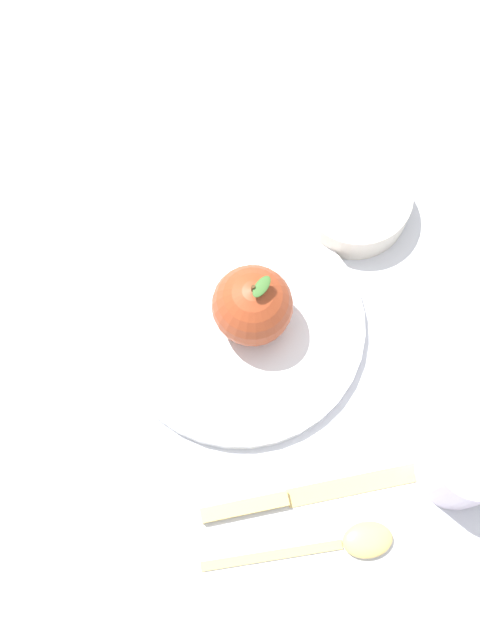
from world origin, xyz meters
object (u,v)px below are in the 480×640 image
object	(u,v)px
spoon	(345,544)
side_bowl	(355,200)
cup	(465,464)
knife	(296,497)
dinner_plate	(240,324)
apple	(252,305)

from	to	relation	value
spoon	side_bowl	bearing A→B (deg)	81.27
cup	knife	size ratio (longest dim) A/B	0.35
cup	spoon	bearing A→B (deg)	-152.52
knife	side_bowl	bearing A→B (deg)	72.66
dinner_plate	knife	size ratio (longest dim) A/B	1.12
dinner_plate	side_bowl	bearing A→B (deg)	42.86
cup	knife	xyz separation A→B (m)	(-0.16, -0.01, -0.04)
side_bowl	knife	distance (m)	0.32
apple	knife	xyz separation A→B (m)	(0.03, -0.18, -0.05)
cup	spoon	xyz separation A→B (m)	(-0.12, -0.06, -0.04)
cup	spoon	distance (m)	0.14
apple	knife	size ratio (longest dim) A/B	0.39
dinner_plate	side_bowl	size ratio (longest dim) A/B	2.15
apple	cup	world-z (taller)	apple
dinner_plate	side_bowl	distance (m)	0.18
spoon	apple	bearing A→B (deg)	106.66
side_bowl	dinner_plate	bearing A→B (deg)	-137.14
dinner_plate	spoon	bearing A→B (deg)	-70.38
dinner_plate	cup	xyz separation A→B (m)	(0.20, -0.17, 0.04)
side_bowl	spoon	distance (m)	0.36
apple	knife	world-z (taller)	apple
apple	knife	distance (m)	0.19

